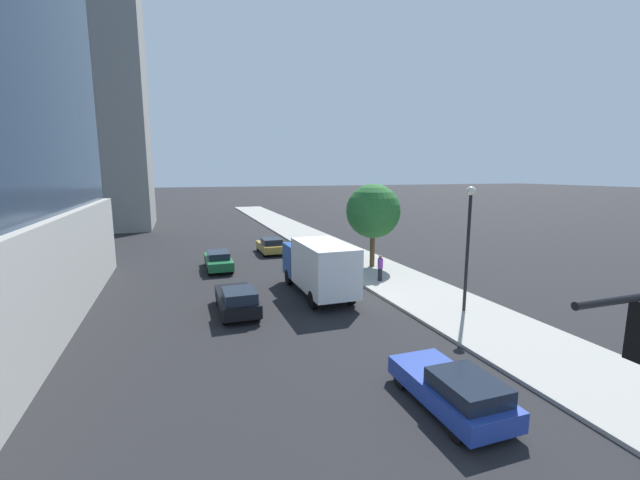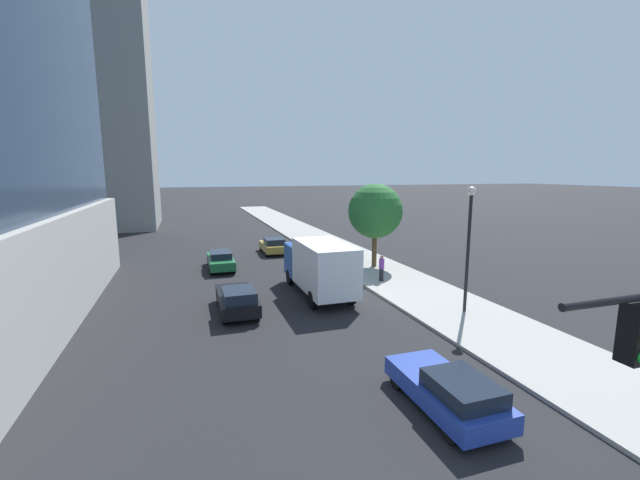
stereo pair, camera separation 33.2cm
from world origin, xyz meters
name	(u,v)px [view 1 (the left image)]	position (x,y,z in m)	size (l,w,h in m)	color
sidewalk	(400,283)	(8.14, 20.00, 0.07)	(5.13, 120.00, 0.15)	#9E9B93
construction_building	(84,77)	(-14.91, 56.03, 18.43)	(14.33, 15.18, 40.53)	gray
street_lamp	(469,231)	(8.36, 14.16, 4.19)	(0.44, 0.44, 6.23)	black
street_tree	(373,211)	(8.37, 24.53, 4.24)	(3.96, 3.96, 6.09)	brown
car_black	(237,300)	(-2.45, 17.91, 0.72)	(1.79, 4.45, 1.45)	black
car_blue	(453,389)	(2.45, 7.29, 0.66)	(1.85, 4.21, 1.32)	#233D9E
car_gold	(271,246)	(2.45, 32.40, 0.68)	(1.87, 4.02, 1.37)	#AD8938
car_green	(218,260)	(-2.45, 27.82, 0.70)	(1.75, 4.55, 1.35)	#1E6638
box_truck	(319,265)	(2.45, 19.48, 1.78)	(2.43, 7.14, 3.20)	#1E4799
pedestrian_purple_shirt	(380,268)	(7.01, 20.66, 1.01)	(0.34, 0.34, 1.69)	black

